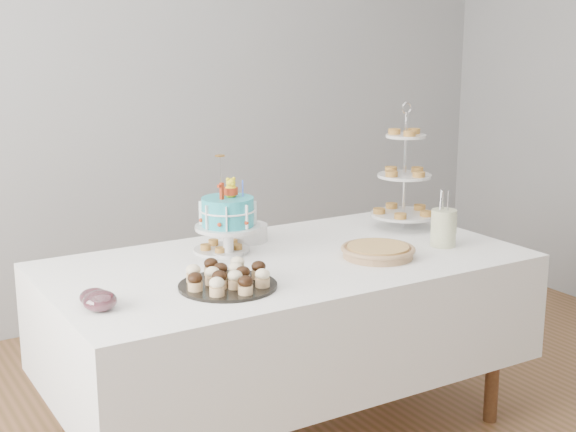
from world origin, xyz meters
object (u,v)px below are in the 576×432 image
table (287,312)px  birthday_cake (228,229)px  pastry_plate (222,248)px  tiered_stand (404,176)px  plate_stack (246,233)px  cupcake_tray (228,277)px  pie (378,251)px  utensil_pitcher (444,226)px  jam_bowl_b (100,301)px  jam_bowl_a (94,297)px

table → birthday_cake: birthday_cake is taller
pastry_plate → birthday_cake: bearing=-93.9°
tiered_stand → plate_stack: tiered_stand is taller
cupcake_tray → tiered_stand: 1.18m
cupcake_tray → pie: cupcake_tray is taller
table → utensil_pitcher: 0.77m
table → pie: (0.33, -0.17, 0.25)m
plate_stack → cupcake_tray: bearing=-124.1°
pie → utensil_pitcher: (0.35, -0.00, 0.06)m
tiered_stand → plate_stack: size_ratio=3.12×
jam_bowl_b → cupcake_tray: bearing=-0.3°
pie → utensil_pitcher: utensil_pitcher is taller
jam_bowl_a → utensil_pitcher: size_ratio=0.40×
tiered_stand → birthday_cake: bearing=179.6°
cupcake_tray → plate_stack: bearing=55.9°
jam_bowl_a → jam_bowl_b: 0.06m
jam_bowl_b → utensil_pitcher: size_ratio=0.47×
pie → birthday_cake: bearing=146.4°
tiered_stand → cupcake_tray: bearing=-161.8°
cupcake_tray → jam_bowl_a: cupcake_tray is taller
jam_bowl_a → utensil_pitcher: (1.52, -0.04, 0.06)m
table → utensil_pitcher: (0.68, -0.17, 0.31)m
birthday_cake → cupcake_tray: (-0.19, -0.37, -0.07)m
plate_stack → jam_bowl_a: (-0.84, -0.47, -0.01)m
utensil_pitcher → pie: bearing=-163.8°
birthday_cake → jam_bowl_a: (-0.66, -0.30, -0.09)m
birthday_cake → pastry_plate: size_ratio=1.76×
plate_stack → pastry_plate: size_ratio=0.80×
pie → plate_stack: size_ratio=1.62×
table → jam_bowl_b: 0.90m
table → jam_bowl_b: jam_bowl_b is taller
pie → tiered_stand: tiered_stand is taller
jam_bowl_b → birthday_cake: bearing=28.9°
pie → pastry_plate: bearing=140.9°
birthday_cake → jam_bowl_a: 0.73m
jam_bowl_a → pie: bearing=-1.8°
tiered_stand → utensil_pitcher: tiered_stand is taller
pie → jam_bowl_a: (-1.17, 0.04, -0.00)m
utensil_pitcher → table: bearing=-177.5°
table → pastry_plate: (-0.17, 0.24, 0.24)m
cupcake_tray → jam_bowl_b: (-0.47, 0.00, -0.01)m
tiered_stand → pastry_plate: size_ratio=2.49×
pastry_plate → tiered_stand: bearing=-4.9°
table → plate_stack: bearing=90.6°
tiered_stand → table: bearing=-167.5°
birthday_cake → tiered_stand: tiered_stand is taller
tiered_stand → jam_bowl_b: 1.63m
pie → table: bearing=152.9°
pastry_plate → utensil_pitcher: (0.85, -0.41, 0.07)m
table → birthday_cake: bearing=136.4°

